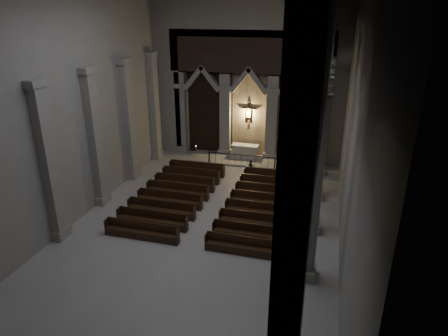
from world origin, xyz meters
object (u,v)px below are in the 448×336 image
(pews, at_px, (217,202))
(worshipper, at_px, (251,169))
(altar, at_px, (245,151))
(altar_rail, at_px, (241,159))
(candle_stand_right, at_px, (277,169))
(candle_stand_left, at_px, (196,159))

(pews, xyz_separation_m, worshipper, (1.03, 4.86, 0.33))
(altar, height_order, pews, altar)
(worshipper, bearing_deg, altar_rail, 144.07)
(candle_stand_right, bearing_deg, altar_rail, 169.48)
(altar, relative_size, worshipper, 1.66)
(candle_stand_right, relative_size, worshipper, 1.05)
(altar, height_order, candle_stand_left, candle_stand_left)
(altar_rail, relative_size, pews, 0.54)
(candle_stand_right, height_order, pews, candle_stand_right)
(altar_rail, xyz_separation_m, candle_stand_right, (2.74, -0.51, -0.30))
(pews, bearing_deg, candle_stand_right, 65.53)
(pews, bearing_deg, candle_stand_left, 118.42)
(candle_stand_left, bearing_deg, candle_stand_right, -3.05)
(altar_rail, relative_size, candle_stand_left, 3.58)
(altar, xyz_separation_m, candle_stand_right, (2.81, -2.10, -0.32))
(candle_stand_left, bearing_deg, altar_rail, 3.00)
(altar, relative_size, pews, 0.22)
(worshipper, bearing_deg, altar, 131.08)
(altar, xyz_separation_m, pews, (0.07, -8.13, -0.38))
(candle_stand_right, height_order, worshipper, candle_stand_right)
(candle_stand_left, xyz_separation_m, candle_stand_right, (6.18, -0.33, -0.03))
(candle_stand_right, xyz_separation_m, pews, (-2.74, -6.02, -0.06))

